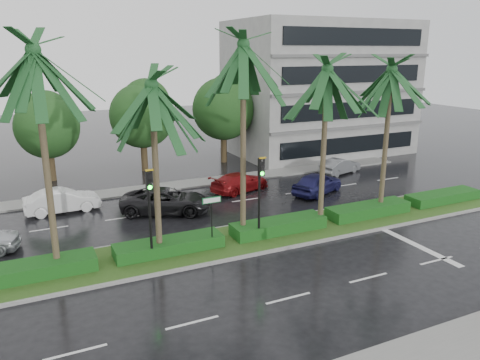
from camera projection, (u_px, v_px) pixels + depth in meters
name	position (u px, v px, depth m)	size (l,w,h in m)	color
ground	(235.00, 251.00, 22.76)	(120.00, 120.00, 0.00)	black
far_sidewalk	(164.00, 187.00, 33.19)	(40.00, 2.00, 0.12)	slate
median	(227.00, 242.00, 23.61)	(36.00, 4.00, 0.15)	gray
hedge	(227.00, 235.00, 23.51)	(35.20, 1.40, 0.60)	#144916
lane_markings	(293.00, 243.00, 23.64)	(34.00, 13.06, 0.01)	silver
palm_row	(200.00, 77.00, 20.91)	(26.30, 4.20, 10.36)	#463C28
signal_median_left	(150.00, 202.00, 20.57)	(0.34, 0.42, 4.36)	black
signal_median_right	(260.00, 187.00, 22.84)	(0.34, 0.42, 4.36)	black
street_sign	(212.00, 210.00, 22.20)	(0.95, 0.09, 2.60)	black
bg_trees	(168.00, 112.00, 37.74)	(32.73, 5.30, 7.66)	#3E2E1C
building	(319.00, 88.00, 43.84)	(16.00, 10.00, 12.00)	gray
car_white	(62.00, 201.00, 28.06)	(4.35, 1.52, 1.43)	white
car_darkgrey	(166.00, 201.00, 27.97)	(5.32, 2.45, 1.48)	black
car_red	(240.00, 182.00, 32.26)	(4.47, 1.82, 1.30)	maroon
car_blue	(317.00, 183.00, 31.67)	(4.33, 1.74, 1.47)	#19184A
car_grey	(340.00, 166.00, 36.85)	(3.74, 1.30, 1.23)	slate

